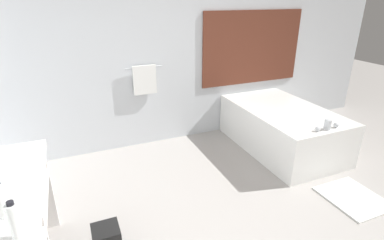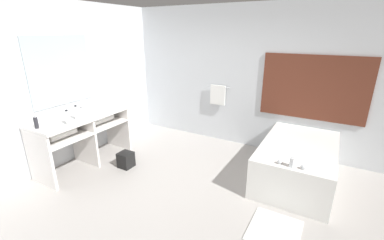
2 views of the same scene
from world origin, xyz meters
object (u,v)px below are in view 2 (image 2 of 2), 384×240
Objects in this scene: bathtub at (297,160)px; waste_bin at (126,160)px; soap_dispenser at (36,123)px; water_bottle_2 at (77,113)px; water_bottle_1 at (68,118)px.

waste_bin is (-2.59, -1.02, -0.20)m from bathtub.
soap_dispenser reaches higher than waste_bin.
water_bottle_2 reaches higher than soap_dispenser.
water_bottle_2 is at bearing 71.59° from soap_dispenser.
water_bottle_1 is 0.88× the size of waste_bin.
water_bottle_2 reaches higher than waste_bin.
bathtub is 7.49× the size of water_bottle_1.
water_bottle_2 is (-0.09, 0.22, 0.00)m from water_bottle_1.
water_bottle_2 is at bearing -141.33° from waste_bin.
waste_bin is at bearing 55.54° from water_bottle_1.
water_bottle_1 is at bearing -68.27° from water_bottle_2.
water_bottle_2 is at bearing -155.19° from bathtub.
bathtub is at bearing 30.95° from soap_dispenser.
waste_bin is at bearing 38.67° from water_bottle_2.
bathtub is 3.53m from water_bottle_1.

